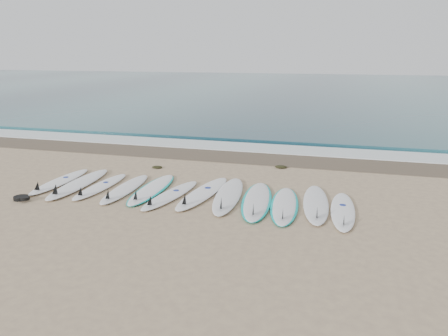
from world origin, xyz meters
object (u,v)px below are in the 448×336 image
(surfboard_0, at_px, (59,182))
(surfboard_11, at_px, (343,211))
(surfboard_6, at_px, (202,193))
(leash_coil, at_px, (22,198))

(surfboard_0, xyz_separation_m, surfboard_11, (7.03, -0.24, -0.00))
(surfboard_6, xyz_separation_m, leash_coil, (-3.84, -1.41, -0.01))
(surfboard_0, xyz_separation_m, surfboard_6, (3.84, 0.07, 0.01))
(surfboard_6, bearing_deg, leash_coil, -154.27)
(surfboard_0, xyz_separation_m, leash_coil, (-0.01, -1.34, -0.00))
(surfboard_11, height_order, leash_coil, surfboard_11)
(surfboard_0, distance_m, leash_coil, 1.34)
(surfboard_6, bearing_deg, surfboard_11, 0.00)
(surfboard_11, bearing_deg, surfboard_0, 176.22)
(surfboard_0, bearing_deg, leash_coil, -91.46)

